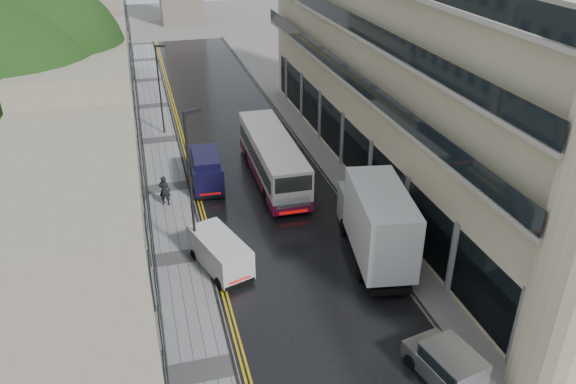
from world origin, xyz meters
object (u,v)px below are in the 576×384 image
tree_near (20,145)px  navy_van (195,180)px  white_lorry (362,243)px  white_van (219,272)px  cream_bus (266,180)px  tree_far (56,80)px  pedestrian (165,191)px  lamp_post_far (160,91)px  lamp_post_near (191,190)px

tree_near → navy_van: (8.20, 5.80, -5.73)m
white_lorry → white_van: 7.04m
tree_near → cream_bus: (12.38, 4.08, -5.44)m
tree_far → white_lorry: 23.61m
tree_far → pedestrian: (5.99, -7.82, -5.14)m
pedestrian → lamp_post_far: 12.32m
cream_bus → navy_van: size_ratio=2.32×
white_van → navy_van: bearing=72.1°
white_lorry → lamp_post_near: bearing=162.5°
tree_far → lamp_post_far: (6.76, 4.22, -2.63)m
white_van → white_lorry: bearing=-27.7°
navy_van → tree_far: bearing=140.2°
lamp_post_far → lamp_post_near: bearing=-75.5°
white_van → lamp_post_near: 4.26m
tree_near → tree_far: 13.02m
cream_bus → white_lorry: bearing=-73.0°
tree_near → white_lorry: size_ratio=1.69×
pedestrian → white_lorry: bearing=149.2°
lamp_post_near → navy_van: bearing=60.7°
navy_van → pedestrian: size_ratio=2.43×
tree_far → lamp_post_near: 15.96m
cream_bus → pedestrian: size_ratio=5.64×
cream_bus → lamp_post_far: (-5.32, 13.14, 2.10)m
tree_far → cream_bus: bearing=-36.5°
tree_near → lamp_post_near: (7.43, -1.14, -2.78)m
tree_far → pedestrian: bearing=-52.5°
cream_bus → navy_van: cream_bus is taller
white_lorry → lamp_post_far: size_ratio=1.18×
cream_bus → white_lorry: (2.66, -9.08, 0.67)m
white_lorry → white_van: white_lorry is taller
lamp_post_far → pedestrian: bearing=-80.3°
tree_near → lamp_post_far: (7.06, 17.22, -3.34)m
pedestrian → lamp_post_near: (1.13, -6.32, 3.08)m
tree_far → white_van: size_ratio=3.04×
navy_van → tree_near: bearing=-142.2°
navy_van → lamp_post_far: bearing=98.2°
lamp_post_near → lamp_post_far: lamp_post_near is taller
white_lorry → pedestrian: 13.46m
navy_van → lamp_post_near: lamp_post_near is taller
white_van → pedestrian: (-1.91, 9.00, 0.14)m
lamp_post_near → cream_bus: bearing=23.5°
lamp_post_near → tree_near: bearing=148.3°
white_lorry → lamp_post_far: lamp_post_far is taller
lamp_post_near → white_van: bearing=-96.9°
white_van → lamp_post_far: 21.24m
tree_near → lamp_post_far: tree_near is taller
lamp_post_near → lamp_post_far: (-0.36, 18.35, -0.56)m
navy_van → lamp_post_near: bearing=-93.8°
white_lorry → lamp_post_far: bearing=119.2°
pedestrian → white_van: bearing=120.6°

